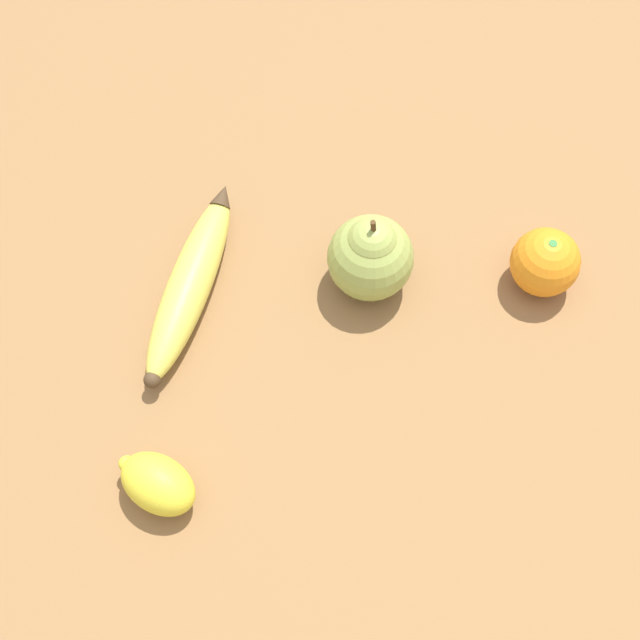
{
  "coord_description": "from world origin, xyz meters",
  "views": [
    {
      "loc": [
        0.27,
        -0.04,
        0.76
      ],
      "look_at": [
        -0.11,
        -0.01,
        0.03
      ],
      "focal_mm": 50.0,
      "sensor_mm": 36.0,
      "label": 1
    }
  ],
  "objects_px": {
    "banana": "(191,282)",
    "orange": "(545,262)",
    "pear": "(371,255)",
    "lemon": "(157,484)"
  },
  "relations": [
    {
      "from": "banana",
      "to": "orange",
      "type": "bearing_deg",
      "value": -72.18
    },
    {
      "from": "orange",
      "to": "pear",
      "type": "bearing_deg",
      "value": -94.09
    },
    {
      "from": "orange",
      "to": "pear",
      "type": "height_order",
      "value": "pear"
    },
    {
      "from": "orange",
      "to": "lemon",
      "type": "relative_size",
      "value": 0.78
    },
    {
      "from": "banana",
      "to": "lemon",
      "type": "relative_size",
      "value": 2.58
    },
    {
      "from": "banana",
      "to": "orange",
      "type": "xyz_separation_m",
      "value": [
        0.01,
        0.34,
        0.01
      ]
    },
    {
      "from": "banana",
      "to": "lemon",
      "type": "xyz_separation_m",
      "value": [
        0.2,
        -0.03,
        0.0
      ]
    },
    {
      "from": "pear",
      "to": "orange",
      "type": "bearing_deg",
      "value": 85.91
    },
    {
      "from": "pear",
      "to": "lemon",
      "type": "bearing_deg",
      "value": -45.01
    },
    {
      "from": "orange",
      "to": "pear",
      "type": "xyz_separation_m",
      "value": [
        -0.01,
        -0.17,
        0.01
      ]
    }
  ]
}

